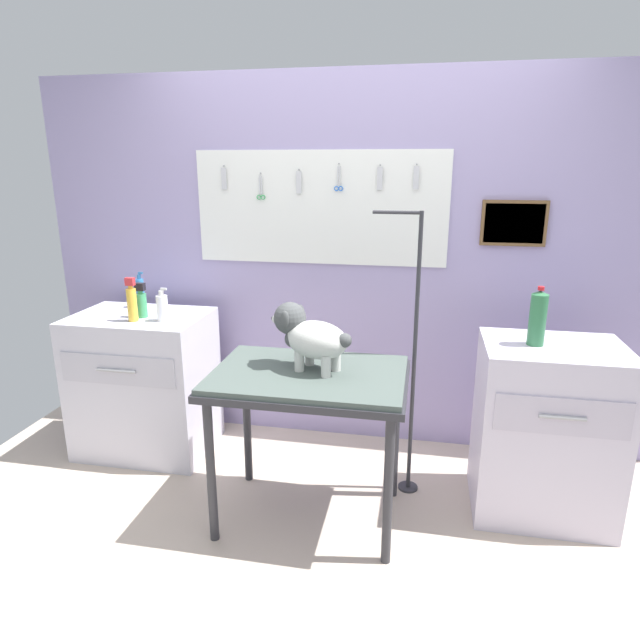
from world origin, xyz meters
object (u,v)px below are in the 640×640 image
Objects in this scene: grooming_table at (309,388)px; spray_bottle_tall at (140,293)px; grooming_arm at (412,369)px; dog at (309,335)px; cabinet_right at (545,430)px; soda_bottle at (538,318)px; counter_left at (145,383)px.

grooming_table is 1.44m from spray_bottle_tall.
grooming_arm reaches higher than spray_bottle_tall.
grooming_arm is 0.63m from dog.
soda_bottle is at bearing -177.15° from cabinet_right.
spray_bottle_tall is (-2.41, 0.39, 0.52)m from cabinet_right.
spray_bottle_tall is at bearing 150.87° from grooming_table.
grooming_table is 1.04× the size of cabinet_right.
grooming_table is 1.30m from counter_left.
grooming_table is at bearing -81.63° from dog.
soda_bottle reaches higher than dog.
soda_bottle is at bearing -5.50° from counter_left.
grooming_arm is 1.78m from spray_bottle_tall.
grooming_table is 4.17× the size of spray_bottle_tall.
grooming_table is 3.26× the size of soda_bottle.
grooming_table is at bearing -164.78° from soda_bottle.
spray_bottle_tall reaches higher than grooming_table.
spray_bottle_tall is at bearing 168.76° from grooming_arm.
dog is 1.11m from soda_bottle.
grooming_arm is 6.77× the size of spray_bottle_tall.
grooming_arm reaches higher than counter_left.
grooming_table is 0.62× the size of grooming_arm.
counter_left is (-1.65, 0.16, -0.28)m from grooming_arm.
spray_bottle_tall is (-0.08, 0.18, 0.54)m from counter_left.
counter_left is 3.88× the size of spray_bottle_tall.
grooming_arm is at bearing 175.78° from cabinet_right.
cabinet_right is at bearing -9.26° from spray_bottle_tall.
counter_left is 0.97× the size of cabinet_right.
grooming_arm reaches higher than dog.
counter_left is 2.33m from soda_bottle.
cabinet_right is (0.69, -0.05, -0.26)m from grooming_arm.
dog is (-0.49, -0.31, 0.25)m from grooming_arm.
dog is 0.49× the size of counter_left.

